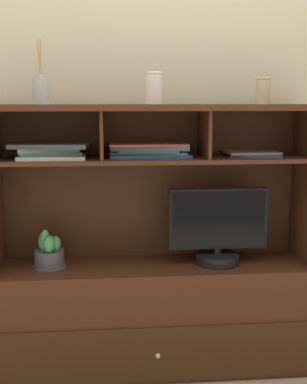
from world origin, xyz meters
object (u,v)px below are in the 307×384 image
(magazine_stack_centre, at_px, (51,151))
(magazine_stack_right, at_px, (252,153))
(tv_monitor, at_px, (218,232))
(potted_orchid, at_px, (49,252))
(diffuser_bottle, at_px, (41,91))
(accent_vase, at_px, (154,88))
(media_console, at_px, (153,288))
(magazine_stack_left, at_px, (149,150))
(ceramic_vase, at_px, (263,91))

(magazine_stack_centre, xyz_separation_m, magazine_stack_right, (1.01, 0.06, -0.03))
(tv_monitor, distance_m, potted_orchid, 0.85)
(diffuser_bottle, bearing_deg, accent_vase, 0.11)
(tv_monitor, xyz_separation_m, potted_orchid, (-0.85, 0.03, -0.09))
(media_console, height_order, magazine_stack_left, media_console)
(magazine_stack_right, bearing_deg, accent_vase, -172.05)
(magazine_stack_centre, distance_m, magazine_stack_right, 1.01)
(diffuser_bottle, bearing_deg, magazine_stack_left, 5.28)
(magazine_stack_left, distance_m, accent_vase, 0.30)
(tv_monitor, relative_size, ceramic_vase, 3.88)
(magazine_stack_centre, bearing_deg, magazine_stack_right, 3.39)
(tv_monitor, relative_size, magazine_stack_right, 1.72)
(diffuser_bottle, relative_size, accent_vase, 1.96)
(magazine_stack_centre, relative_size, diffuser_bottle, 1.30)
(tv_monitor, height_order, ceramic_vase, ceramic_vase)
(magazine_stack_left, bearing_deg, media_console, -40.07)
(media_console, relative_size, magazine_stack_left, 4.05)
(magazine_stack_left, bearing_deg, ceramic_vase, -5.09)
(media_console, distance_m, potted_orchid, 0.56)
(magazine_stack_centre, bearing_deg, potted_orchid, 163.64)
(potted_orchid, relative_size, accent_vase, 1.27)
(tv_monitor, height_order, accent_vase, accent_vase)
(media_console, xyz_separation_m, diffuser_bottle, (-0.53, -0.03, 1.00))
(potted_orchid, bearing_deg, tv_monitor, -2.00)
(potted_orchid, height_order, magazine_stack_right, magazine_stack_right)
(ceramic_vase, bearing_deg, magazine_stack_centre, 179.23)
(tv_monitor, bearing_deg, magazine_stack_right, 23.93)
(magazine_stack_centre, bearing_deg, magazine_stack_left, 4.19)
(tv_monitor, distance_m, diffuser_bottle, 1.10)
(diffuser_bottle, height_order, accent_vase, diffuser_bottle)
(diffuser_bottle, relative_size, ceramic_vase, 2.32)
(media_console, relative_size, ceramic_vase, 12.77)
(potted_orchid, bearing_deg, media_console, 1.38)
(potted_orchid, relative_size, magazine_stack_right, 0.67)
(media_console, distance_m, ceramic_vase, 1.13)
(tv_monitor, bearing_deg, accent_vase, 178.06)
(diffuser_bottle, bearing_deg, potted_orchid, 62.58)
(tv_monitor, xyz_separation_m, diffuser_bottle, (-0.86, 0.01, 0.70))
(tv_monitor, relative_size, magazine_stack_left, 1.23)
(ceramic_vase, bearing_deg, diffuser_bottle, 179.92)
(media_console, xyz_separation_m, magazine_stack_left, (-0.02, 0.02, 0.71))
(tv_monitor, relative_size, accent_vase, 3.28)
(magazine_stack_centre, height_order, diffuser_bottle, diffuser_bottle)
(media_console, bearing_deg, magazine_stack_right, 4.47)
(media_console, distance_m, diffuser_bottle, 1.13)
(media_console, xyz_separation_m, accent_vase, (0.00, -0.03, 1.01))
(media_console, bearing_deg, potted_orchid, -178.62)
(potted_orchid, relative_size, magazine_stack_centre, 0.50)
(magazine_stack_right, bearing_deg, diffuser_bottle, -176.05)
(magazine_stack_centre, bearing_deg, ceramic_vase, -0.77)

